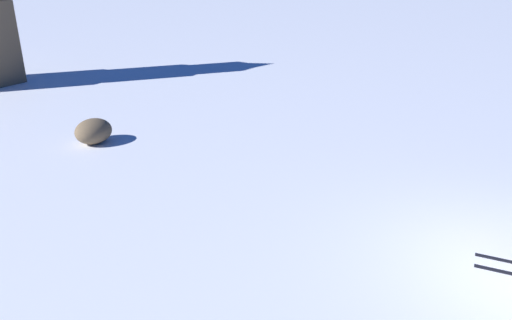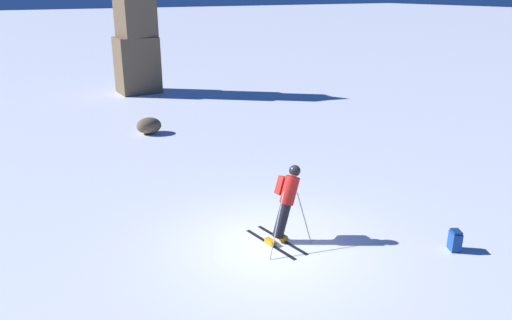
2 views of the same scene
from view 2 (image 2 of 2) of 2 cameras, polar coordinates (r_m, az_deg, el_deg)
ground_plane at (r=11.99m, az=1.85°, el=-9.50°), size 300.00×300.00×0.00m
skier at (r=11.80m, az=3.52°, el=-4.42°), size 1.29×1.83×1.87m
rock_pillar at (r=29.53m, az=-13.71°, el=14.69°), size 2.22×1.95×8.97m
spare_backpack at (r=12.46m, az=21.79°, el=-8.54°), size 0.33×0.37×0.50m
exposed_boulder_0 at (r=21.21m, az=-12.14°, el=3.87°), size 1.03×0.88×0.67m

